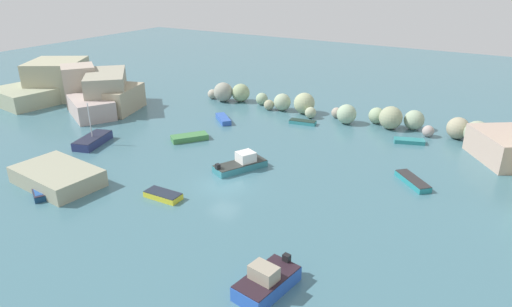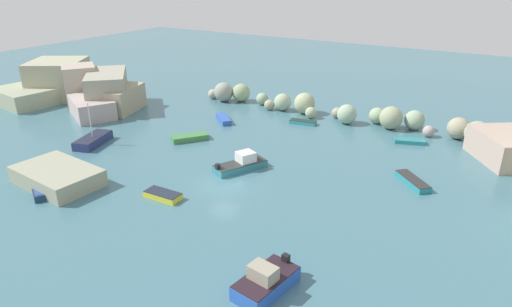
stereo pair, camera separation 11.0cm
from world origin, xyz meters
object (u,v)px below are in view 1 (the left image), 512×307
at_px(stone_dock, 57,176).
at_px(moored_boat_6, 241,164).
at_px(moored_boat_7, 413,181).
at_px(moored_boat_1, 267,281).
at_px(moored_boat_2, 42,190).
at_px(moored_boat_9, 93,140).
at_px(moored_boat_3, 303,122).
at_px(moored_boat_4, 409,141).
at_px(moored_boat_5, 163,195).
at_px(moored_boat_0, 223,119).
at_px(moored_boat_8, 190,137).

xyz_separation_m(stone_dock, moored_boat_6, (12.01, 10.84, -0.20)).
xyz_separation_m(moored_boat_6, moored_boat_7, (14.48, 5.05, -0.28)).
xyz_separation_m(moored_boat_1, moored_boat_2, (-22.17, 1.01, -0.35)).
bearing_deg(moored_boat_6, moored_boat_9, 125.24).
distance_m(stone_dock, moored_boat_1, 22.59).
distance_m(moored_boat_1, moored_boat_2, 22.19).
relative_size(moored_boat_1, moored_boat_7, 1.20).
xyz_separation_m(moored_boat_2, moored_boat_3, (11.09, 27.28, -0.07)).
xyz_separation_m(moored_boat_4, moored_boat_6, (-11.88, -14.90, 0.33)).
distance_m(moored_boat_2, moored_boat_5, 10.34).
distance_m(moored_boat_6, moored_boat_7, 15.34).
distance_m(moored_boat_0, moored_boat_8, 7.13).
bearing_deg(stone_dock, moored_boat_3, 66.05).
relative_size(moored_boat_2, moored_boat_4, 1.18).
height_order(moored_boat_0, moored_boat_3, moored_boat_0).
height_order(stone_dock, moored_boat_6, moored_boat_6).
distance_m(moored_boat_4, moored_boat_9, 33.86).
relative_size(stone_dock, moored_boat_7, 2.08).
distance_m(moored_boat_2, moored_boat_6, 17.21).
xyz_separation_m(moored_boat_1, moored_boat_8, (-19.35, 17.03, -0.35)).
height_order(moored_boat_0, moored_boat_1, moored_boat_1).
relative_size(moored_boat_5, moored_boat_6, 0.59).
height_order(moored_boat_7, moored_boat_9, moored_boat_9).
relative_size(stone_dock, moored_boat_6, 1.43).
height_order(moored_boat_0, moored_boat_5, moored_boat_0).
bearing_deg(moored_boat_4, moored_boat_0, -7.57).
bearing_deg(moored_boat_0, moored_boat_3, -113.30).
xyz_separation_m(moored_boat_0, moored_boat_7, (23.87, -5.52, -0.04)).
bearing_deg(moored_boat_4, moored_boat_2, 30.21).
relative_size(moored_boat_3, moored_boat_9, 0.66).
relative_size(moored_boat_5, moored_boat_8, 0.77).
bearing_deg(moored_boat_5, moored_boat_8, 117.90).
distance_m(stone_dock, moored_boat_0, 21.57).
bearing_deg(moored_boat_9, moored_boat_3, 120.12).
height_order(moored_boat_2, moored_boat_3, moored_boat_2).
bearing_deg(moored_boat_8, moored_boat_4, -24.62).
height_order(moored_boat_5, moored_boat_6, moored_boat_6).
relative_size(moored_boat_0, moored_boat_8, 0.85).
relative_size(moored_boat_7, moored_boat_8, 0.90).
distance_m(moored_boat_3, moored_boat_7, 17.96).
height_order(moored_boat_4, moored_boat_9, moored_boat_9).
distance_m(stone_dock, moored_boat_2, 1.80).
xyz_separation_m(moored_boat_1, moored_boat_9, (-27.36, 10.73, -0.19)).
relative_size(moored_boat_0, moored_boat_5, 1.10).
xyz_separation_m(moored_boat_4, moored_boat_9, (-28.83, -17.75, 0.25)).
height_order(moored_boat_1, moored_boat_5, moored_boat_1).
xyz_separation_m(moored_boat_1, moored_boat_3, (-11.07, 28.29, -0.41)).
bearing_deg(moored_boat_8, moored_boat_0, 40.22).
relative_size(moored_boat_0, moored_boat_3, 1.04).
height_order(moored_boat_5, moored_boat_8, moored_boat_8).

